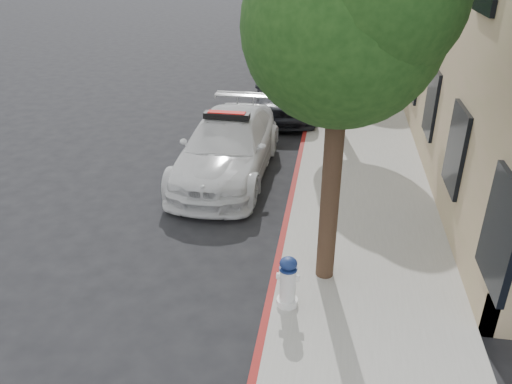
{
  "coord_description": "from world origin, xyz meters",
  "views": [
    {
      "loc": [
        2.85,
        -9.11,
        5.28
      ],
      "look_at": [
        1.51,
        -0.77,
        1.0
      ],
      "focal_mm": 35.0,
      "sensor_mm": 36.0,
      "label": 1
    }
  ],
  "objects_px": {
    "parked_car_mid": "(285,89)",
    "fire_hydrant": "(288,282)",
    "police_car": "(228,147)",
    "parked_car_far": "(303,45)"
  },
  "relations": [
    {
      "from": "parked_car_mid",
      "to": "parked_car_far",
      "type": "height_order",
      "value": "parked_car_mid"
    },
    {
      "from": "parked_car_far",
      "to": "fire_hydrant",
      "type": "height_order",
      "value": "parked_car_far"
    },
    {
      "from": "parked_car_mid",
      "to": "fire_hydrant",
      "type": "relative_size",
      "value": 5.53
    },
    {
      "from": "parked_car_mid",
      "to": "fire_hydrant",
      "type": "height_order",
      "value": "parked_car_mid"
    },
    {
      "from": "police_car",
      "to": "parked_car_mid",
      "type": "distance_m",
      "value": 5.24
    },
    {
      "from": "parked_car_mid",
      "to": "fire_hydrant",
      "type": "xyz_separation_m",
      "value": [
        1.15,
        -10.12,
        -0.25
      ]
    },
    {
      "from": "fire_hydrant",
      "to": "parked_car_mid",
      "type": "bearing_deg",
      "value": 97.83
    },
    {
      "from": "police_car",
      "to": "fire_hydrant",
      "type": "distance_m",
      "value": 5.34
    },
    {
      "from": "police_car",
      "to": "parked_car_mid",
      "type": "bearing_deg",
      "value": 81.55
    },
    {
      "from": "parked_car_far",
      "to": "parked_car_mid",
      "type": "bearing_deg",
      "value": -85.98
    }
  ]
}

